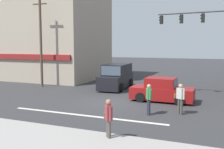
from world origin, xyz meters
TOP-DOWN VIEW (x-y plane):
  - ground_plane at (0.00, 0.00)m, footprint 120.00×120.00m
  - lane_marking_stripe at (0.00, -3.50)m, footprint 9.00×0.24m
  - sidewalk_curb at (0.00, -8.50)m, footprint 40.00×5.00m
  - building_left_block at (-11.76, 9.54)m, footprint 12.29×9.27m
  - utility_pole_near_left at (-8.26, 3.80)m, footprint 1.40×0.22m
  - traffic_light_mast at (5.78, 3.34)m, footprint 4.87×0.64m
  - van_waiting_far at (-1.59, 5.28)m, footprint 2.20×4.68m
  - sedan_parked_curbside at (3.09, 1.62)m, footprint 4.12×1.91m
  - pedestrian_foreground_with_bag at (2.64, -6.45)m, footprint 0.52×0.64m
  - pedestrian_mid_crossing at (3.13, -2.09)m, footprint 0.37×0.51m
  - pedestrian_far_side at (4.66, -1.34)m, footprint 0.61×0.56m

SIDE VIEW (x-z plane):
  - ground_plane at x=0.00m, z-range 0.00..0.00m
  - lane_marking_stripe at x=0.00m, z-range 0.00..0.01m
  - sidewalk_curb at x=0.00m, z-range 0.00..0.16m
  - sedan_parked_curbside at x=3.09m, z-range -0.08..1.50m
  - pedestrian_mid_crossing at x=3.13m, z-range 0.11..1.78m
  - pedestrian_foreground_with_bag at x=2.64m, z-range 0.12..1.79m
  - pedestrian_far_side at x=4.66m, z-range 0.12..1.79m
  - van_waiting_far at x=-1.59m, z-range -0.05..2.06m
  - utility_pole_near_left at x=-8.26m, z-range 0.15..7.87m
  - traffic_light_mast at x=5.78m, z-range 1.20..7.40m
  - building_left_block at x=-11.76m, z-range 0.00..9.91m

